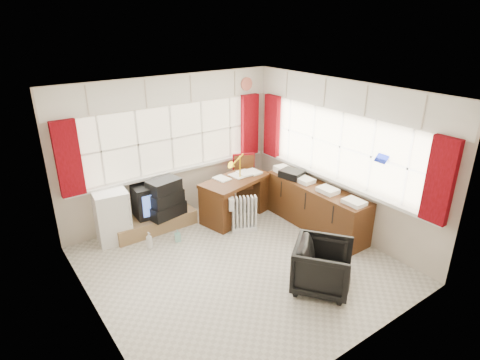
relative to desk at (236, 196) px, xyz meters
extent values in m
plane|color=beige|center=(-0.84, -1.29, -0.41)|extent=(4.00, 4.00, 0.00)
plane|color=beige|center=(-0.84, 0.71, 0.84)|extent=(4.00, 0.00, 4.00)
plane|color=beige|center=(-0.84, -3.29, 0.84)|extent=(4.00, 0.00, 4.00)
plane|color=beige|center=(-2.84, -1.29, 0.84)|extent=(0.00, 4.00, 4.00)
plane|color=beige|center=(1.16, -1.29, 0.84)|extent=(0.00, 4.00, 4.00)
plane|color=white|center=(-0.84, -1.29, 2.09)|extent=(4.00, 4.00, 0.00)
plane|color=#FAECC6|center=(-0.84, 0.69, 1.04)|extent=(3.60, 0.00, 3.60)
cube|color=white|center=(-0.84, 0.65, 0.46)|extent=(3.70, 0.12, 0.05)
cube|color=white|center=(-2.04, 0.68, 1.04)|extent=(0.03, 0.02, 1.10)
cube|color=white|center=(-1.44, 0.68, 1.04)|extent=(0.03, 0.02, 1.10)
cube|color=white|center=(-0.84, 0.68, 1.04)|extent=(0.03, 0.02, 1.10)
cube|color=white|center=(-0.24, 0.68, 1.04)|extent=(0.03, 0.02, 1.10)
cube|color=white|center=(0.36, 0.68, 1.04)|extent=(0.03, 0.02, 1.10)
plane|color=#FAECC6|center=(1.14, -1.29, 1.04)|extent=(0.00, 3.60, 3.60)
cube|color=white|center=(1.10, -1.29, 0.46)|extent=(0.12, 3.70, 0.05)
cube|color=white|center=(1.13, -2.49, 1.04)|extent=(0.02, 0.03, 1.10)
cube|color=white|center=(1.13, -1.89, 1.04)|extent=(0.02, 0.03, 1.10)
cube|color=white|center=(1.13, -1.29, 1.04)|extent=(0.02, 0.03, 1.10)
cube|color=white|center=(1.13, -0.69, 1.04)|extent=(0.02, 0.03, 1.10)
cube|color=white|center=(1.13, -0.09, 1.04)|extent=(0.02, 0.03, 1.10)
cube|color=maroon|center=(-2.54, 0.61, 1.05)|extent=(0.35, 0.10, 1.15)
cube|color=maroon|center=(0.76, 0.61, 1.05)|extent=(0.35, 0.10, 1.15)
cube|color=maroon|center=(1.06, 0.31, 1.05)|extent=(0.10, 0.35, 1.15)
cube|color=maroon|center=(1.06, -2.99, 1.05)|extent=(0.10, 0.35, 1.15)
cube|color=white|center=(-0.84, 0.67, 1.84)|extent=(3.95, 0.08, 0.48)
cube|color=white|center=(1.12, -1.29, 1.84)|extent=(0.08, 3.95, 0.48)
cube|color=#532A13|center=(0.00, 0.00, 0.30)|extent=(1.39, 0.91, 0.06)
cube|color=#532A13|center=(-0.48, -0.11, -0.07)|extent=(0.42, 0.62, 0.68)
cube|color=#532A13|center=(0.48, 0.11, -0.07)|extent=(0.42, 0.62, 0.68)
cube|color=white|center=(0.00, 0.00, 0.34)|extent=(0.28, 0.34, 0.02)
cube|color=white|center=(0.00, 0.00, 0.34)|extent=(0.28, 0.34, 0.02)
cube|color=white|center=(0.00, 0.00, 0.35)|extent=(0.28, 0.34, 0.02)
cube|color=white|center=(0.00, 0.00, 0.35)|extent=(0.28, 0.34, 0.02)
cube|color=white|center=(0.00, 0.00, 0.35)|extent=(0.28, 0.34, 0.02)
cylinder|color=#E5B009|center=(0.09, -0.01, 0.34)|extent=(0.11, 0.11, 0.02)
cylinder|color=#E5B009|center=(0.09, -0.01, 0.54)|extent=(0.03, 0.03, 0.40)
cone|color=#E5B009|center=(0.09, -0.01, 0.70)|extent=(0.16, 0.13, 0.16)
cube|color=black|center=(0.36, 0.17, -0.39)|extent=(0.55, 0.55, 0.04)
cylinder|color=silver|center=(0.36, 0.17, -0.17)|extent=(0.06, 0.06, 0.49)
cube|color=#532A13|center=(0.36, 0.17, 0.08)|extent=(0.53, 0.52, 0.06)
cube|color=#532A13|center=(0.44, 0.36, 0.34)|extent=(0.37, 0.18, 0.47)
cube|color=maroon|center=(0.44, 0.36, 0.36)|extent=(0.40, 0.21, 0.49)
imported|color=black|center=(-0.25, -2.34, -0.07)|extent=(1.02, 1.02, 0.67)
cube|color=white|center=(-0.18, -0.51, -0.37)|extent=(0.45, 0.33, 0.08)
cube|color=white|center=(-0.36, -0.43, -0.05)|extent=(0.08, 0.13, 0.55)
cube|color=white|center=(-0.30, -0.46, -0.05)|extent=(0.08, 0.13, 0.55)
cube|color=white|center=(-0.24, -0.49, -0.05)|extent=(0.08, 0.13, 0.55)
cube|color=white|center=(-0.18, -0.51, -0.05)|extent=(0.08, 0.13, 0.55)
cube|color=white|center=(-0.13, -0.54, -0.05)|extent=(0.08, 0.13, 0.55)
cube|color=white|center=(-0.07, -0.56, -0.05)|extent=(0.08, 0.13, 0.55)
cube|color=white|center=(-0.01, -0.59, -0.05)|extent=(0.08, 0.13, 0.55)
cube|color=#532A13|center=(0.89, -1.09, -0.03)|extent=(0.50, 2.00, 0.75)
cube|color=white|center=(0.86, -1.89, 0.39)|extent=(0.24, 0.32, 0.10)
cube|color=white|center=(0.86, -1.36, 0.39)|extent=(0.24, 0.32, 0.10)
cube|color=white|center=(0.86, -0.82, 0.39)|extent=(0.24, 0.32, 0.10)
cube|color=white|center=(0.86, -0.29, 0.39)|extent=(0.24, 0.32, 0.10)
cube|color=black|center=(0.82, -0.55, 0.40)|extent=(0.39, 0.45, 0.13)
cube|color=#8F6A47|center=(-1.39, 0.43, -0.28)|extent=(1.40, 0.50, 0.25)
cube|color=black|center=(-1.37, 0.57, 0.11)|extent=(0.62, 0.57, 0.54)
cube|color=#486ACD|center=(-1.38, 0.30, 0.11)|extent=(0.45, 0.05, 0.37)
cube|color=black|center=(-1.20, 0.34, -0.05)|extent=(0.68, 0.50, 0.23)
cube|color=black|center=(-1.20, 0.34, 0.17)|extent=(0.62, 0.47, 0.22)
cube|color=black|center=(-1.20, 0.34, 0.38)|extent=(0.57, 0.44, 0.20)
cube|color=white|center=(-2.06, 0.49, 0.02)|extent=(0.56, 0.56, 0.86)
cube|color=silver|center=(-1.86, 0.21, 0.15)|extent=(0.02, 0.02, 0.46)
imported|color=silver|center=(-1.71, -0.08, -0.27)|extent=(0.12, 0.12, 0.28)
imported|color=#8ACEBD|center=(-1.25, -0.15, -0.31)|extent=(0.11, 0.12, 0.20)
camera|label=1|loc=(-3.71, -5.30, 3.00)|focal=30.00mm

